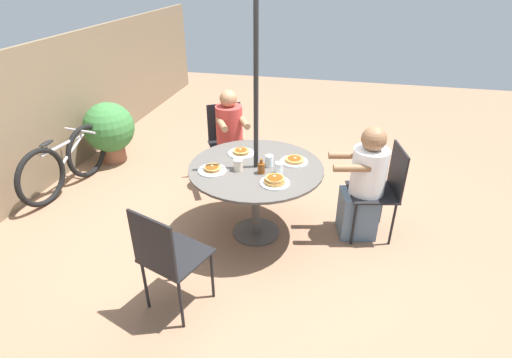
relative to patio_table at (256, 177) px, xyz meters
name	(u,v)px	position (x,y,z in m)	size (l,w,h in m)	color
ground_plane	(256,232)	(0.00, 0.00, -0.65)	(12.00, 12.00, 0.00)	#8C664C
back_fence	(6,135)	(0.00, 2.70, 0.17)	(10.00, 0.06, 1.64)	#7A664C
patio_table	(256,177)	(0.00, 0.00, 0.00)	(1.26, 1.26, 0.75)	#4C4742
umbrella_pole	(256,132)	(0.00, 0.00, 0.45)	(0.04, 0.04, 2.20)	black
patio_chair_north	(382,186)	(0.26, -1.18, -0.10)	(0.51, 0.51, 0.94)	black
diner_north	(364,187)	(0.22, -1.00, -0.11)	(0.42, 0.56, 1.15)	slate
patio_chair_east	(227,138)	(1.05, 0.60, -0.10)	(0.59, 0.59, 0.94)	black
diner_east	(230,143)	(0.89, 0.51, -0.10)	(0.54, 0.49, 1.18)	beige
patio_chair_south	(167,255)	(-1.13, 0.41, -0.10)	(0.55, 0.55, 0.94)	black
pancake_plate_a	(212,169)	(-0.17, 0.37, 0.12)	(0.26, 0.26, 0.05)	white
pancake_plate_b	(275,181)	(-0.28, -0.23, 0.13)	(0.26, 0.26, 0.07)	white
pancake_plate_c	(241,152)	(0.23, 0.20, 0.13)	(0.26, 0.26, 0.05)	white
pancake_plate_d	(294,160)	(0.17, -0.33, 0.12)	(0.26, 0.26, 0.05)	white
syrup_bottle	(261,168)	(-0.11, -0.07, 0.16)	(0.09, 0.07, 0.14)	brown
coffee_cup	(238,165)	(-0.11, 0.14, 0.16)	(0.09, 0.09, 0.11)	beige
drinking_glass_a	(279,168)	(-0.09, -0.23, 0.16)	(0.07, 0.07, 0.11)	silver
drinking_glass_b	(269,161)	(0.03, -0.12, 0.16)	(0.07, 0.07, 0.11)	silver
bicycle	(65,163)	(0.38, 2.38, -0.30)	(1.40, 0.44, 0.69)	black
potted_shrub	(109,129)	(1.19, 2.27, -0.19)	(0.66, 0.66, 0.82)	brown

